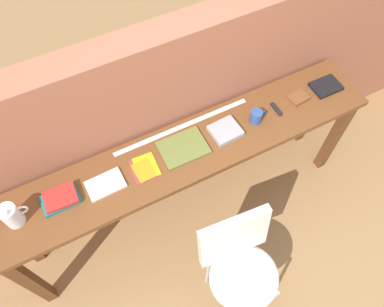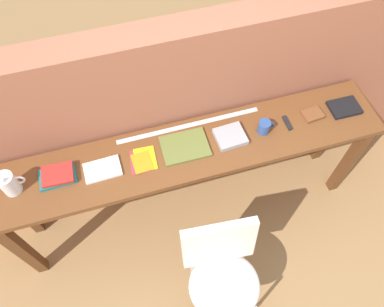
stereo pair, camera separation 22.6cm
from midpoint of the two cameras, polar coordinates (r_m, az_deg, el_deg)
The scene contains 15 objects.
ground_plane at distance 2.99m, azimuth 0.05°, elevation -12.97°, with size 40.00×40.00×0.00m, color #9E7547.
brick_wall_back at distance 2.58m, azimuth -6.52°, elevation 4.80°, with size 6.00×0.20×1.53m, color #9E5B42.
sideboard at distance 2.42m, azimuth -3.21°, elevation -1.30°, with size 2.50×0.44×0.88m.
chair_white_moulded at distance 2.39m, azimuth 4.52°, elevation -16.65°, with size 0.48×0.49×0.89m.
pitcher_white at distance 2.29m, azimuth -28.42°, elevation -8.54°, with size 0.14×0.10×0.18m.
book_stack_leftmost at distance 2.28m, azimuth -22.15°, elevation -6.61°, with size 0.21×0.15×0.05m.
magazine_cycling at distance 2.26m, azimuth -15.88°, elevation -4.79°, with size 0.22×0.14×0.02m, color white.
pamphlet_pile_colourful at distance 2.26m, azimuth -10.17°, elevation -2.53°, with size 0.17×0.18×0.01m.
book_open_centre at distance 2.30m, azimuth -4.16°, elevation 0.67°, with size 0.29×0.22×0.02m, color olive.
book_grey_hardcover at distance 2.36m, azimuth 2.39°, elevation 3.26°, with size 0.18×0.16×0.03m, color #9E9EA3.
mug at distance 2.41m, azimuth 7.17°, elevation 5.45°, with size 0.11×0.08×0.09m.
multitool_folded at distance 2.51m, azimuth 10.23°, elevation 6.47°, with size 0.02×0.11×0.02m, color black.
leather_journal_brown at distance 2.60m, azimuth 13.51°, elevation 8.13°, with size 0.13×0.10×0.02m, color brown.
book_repair_rightmost at distance 2.71m, azimuth 17.50°, elevation 9.56°, with size 0.20×0.15×0.02m, color black.
ruler_metal_back_edge at distance 2.40m, azimuth -4.19°, elevation 3.93°, with size 0.94×0.03×0.00m, color silver.
Camera 1 is at (-0.55, -0.80, 2.83)m, focal length 35.00 mm.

